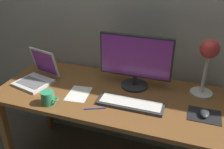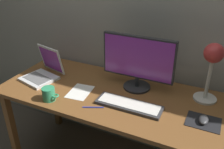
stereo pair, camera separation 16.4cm
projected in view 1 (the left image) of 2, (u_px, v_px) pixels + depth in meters
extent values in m
cube|color=#9E998E|center=(125.00, 3.00, 1.86)|extent=(4.80, 0.06, 2.60)
cube|color=brown|center=(108.00, 94.00, 1.79)|extent=(1.60, 0.70, 0.03)
cube|color=brown|center=(7.00, 137.00, 1.93)|extent=(0.05, 0.05, 0.71)
cube|color=brown|center=(47.00, 98.00, 2.41)|extent=(0.05, 0.05, 0.71)
cube|color=brown|center=(207.00, 131.00, 1.99)|extent=(0.05, 0.05, 0.71)
cylinder|color=#28282B|center=(134.00, 85.00, 1.86)|extent=(0.20, 0.20, 0.01)
cylinder|color=#28282B|center=(135.00, 80.00, 1.84)|extent=(0.03, 0.03, 0.07)
cube|color=#28282B|center=(136.00, 56.00, 1.75)|extent=(0.53, 0.03, 0.31)
cube|color=purple|center=(135.00, 57.00, 1.73)|extent=(0.50, 0.00, 0.29)
cube|color=#38383A|center=(131.00, 104.00, 1.63)|extent=(0.44, 0.14, 0.02)
cube|color=silver|center=(131.00, 102.00, 1.63)|extent=(0.41, 0.11, 0.01)
cube|color=silver|center=(34.00, 83.00, 1.89)|extent=(0.29, 0.28, 0.02)
cube|color=slate|center=(32.00, 82.00, 1.87)|extent=(0.23, 0.17, 0.00)
cube|color=silver|center=(45.00, 62.00, 1.93)|extent=(0.25, 0.11, 0.22)
cube|color=purple|center=(45.00, 62.00, 1.93)|extent=(0.22, 0.10, 0.19)
cylinder|color=beige|center=(201.00, 93.00, 1.76)|extent=(0.16, 0.16, 0.01)
cylinder|color=silver|center=(205.00, 73.00, 1.69)|extent=(0.02, 0.02, 0.30)
sphere|color=#BF3333|center=(210.00, 49.00, 1.61)|extent=(0.13, 0.13, 0.13)
sphere|color=#FFEAB2|center=(209.00, 54.00, 1.61)|extent=(0.04, 0.04, 0.04)
cube|color=black|center=(204.00, 115.00, 1.54)|extent=(0.20, 0.16, 0.00)
ellipsoid|color=#38383A|center=(205.00, 113.00, 1.53)|extent=(0.06, 0.10, 0.03)
cylinder|color=#339966|center=(48.00, 98.00, 1.63)|extent=(0.09, 0.09, 0.09)
torus|color=#339966|center=(55.00, 99.00, 1.62)|extent=(0.05, 0.05, 0.01)
cube|color=white|center=(79.00, 94.00, 1.76)|extent=(0.17, 0.22, 0.00)
cylinder|color=#2633A5|center=(95.00, 108.00, 1.60)|extent=(0.13, 0.06, 0.01)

